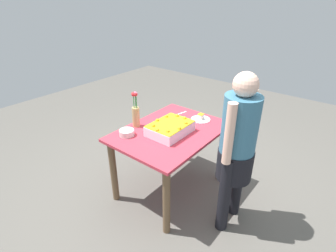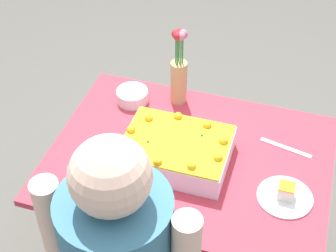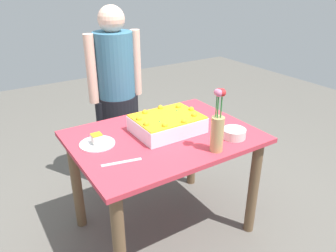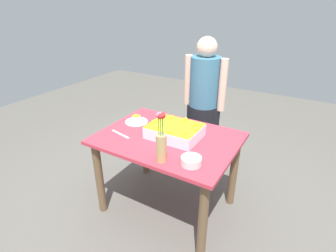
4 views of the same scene
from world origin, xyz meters
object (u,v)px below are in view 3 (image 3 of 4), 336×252
object	(u,v)px
serving_plate_with_slice	(97,142)
person_standing	(116,89)
cake_knife	(122,162)
flower_vase	(218,126)
sheet_cake	(167,123)
fruit_bowl	(234,133)

from	to	relation	value
serving_plate_with_slice	person_standing	bearing A→B (deg)	56.41
cake_knife	flower_vase	world-z (taller)	flower_vase
sheet_cake	person_standing	size ratio (longest dim) A/B	0.29
serving_plate_with_slice	flower_vase	size ratio (longest dim) A/B	0.57
serving_plate_with_slice	cake_knife	world-z (taller)	serving_plate_with_slice
sheet_cake	serving_plate_with_slice	distance (m)	0.46
serving_plate_with_slice	flower_vase	bearing A→B (deg)	-38.72
serving_plate_with_slice	sheet_cake	bearing A→B (deg)	-8.98
cake_knife	person_standing	size ratio (longest dim) A/B	0.15
cake_knife	flower_vase	xyz separation A→B (m)	(0.52, -0.17, 0.15)
sheet_cake	serving_plate_with_slice	world-z (taller)	sheet_cake
flower_vase	person_standing	world-z (taller)	person_standing
flower_vase	sheet_cake	bearing A→B (deg)	105.04
sheet_cake	flower_vase	distance (m)	0.40
serving_plate_with_slice	flower_vase	distance (m)	0.73
sheet_cake	person_standing	xyz separation A→B (m)	(-0.04, 0.69, 0.05)
cake_knife	flower_vase	distance (m)	0.57
person_standing	cake_knife	bearing A→B (deg)	-23.05
sheet_cake	flower_vase	world-z (taller)	flower_vase
fruit_bowl	person_standing	world-z (taller)	person_standing
serving_plate_with_slice	cake_knife	xyz separation A→B (m)	(0.03, -0.27, -0.01)
fruit_bowl	person_standing	distance (m)	1.06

